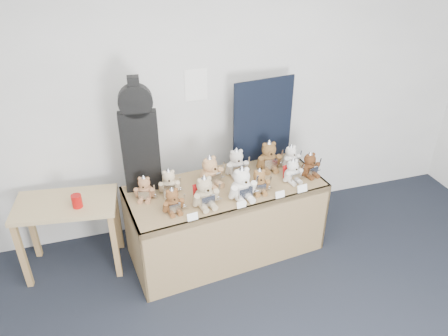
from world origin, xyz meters
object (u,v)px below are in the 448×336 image
object	(u,v)px
teddy_front_right	(259,182)
teddy_back_centre_right	(237,163)
side_table	(67,214)
teddy_front_end	(310,165)
guitar_case	(139,137)
teddy_front_far_right	(292,172)
teddy_back_right	(269,157)
red_cup	(77,201)
teddy_back_end	(291,157)
teddy_back_far_left	(145,189)
teddy_front_far_left	(173,201)
teddy_front_left	(205,193)
teddy_front_centre	(242,185)
display_table	(229,205)
teddy_back_centre_left	(210,172)
teddy_back_left	(169,183)

from	to	relation	value
teddy_front_right	teddy_back_centre_right	world-z (taller)	teddy_back_centre_right
side_table	teddy_front_end	bearing A→B (deg)	1.62
guitar_case	teddy_front_far_right	xyz separation A→B (m)	(1.29, -0.27, -0.40)
teddy_back_right	teddy_back_centre_right	bearing A→B (deg)	-174.69
red_cup	side_table	bearing A→B (deg)	137.46
teddy_back_end	teddy_front_far_right	bearing A→B (deg)	-121.63
teddy_back_right	teddy_back_far_left	size ratio (longest dim) A/B	1.32
teddy_front_far_right	teddy_front_far_left	bearing A→B (deg)	176.28
teddy_front_left	teddy_front_centre	xyz separation A→B (m)	(0.33, 0.01, 0.01)
teddy_back_centre_right	teddy_back_end	size ratio (longest dim) A/B	1.18
teddy_front_centre	side_table	bearing A→B (deg)	156.08
display_table	guitar_case	size ratio (longest dim) A/B	1.78
display_table	red_cup	distance (m)	1.30
side_table	teddy_back_centre_right	distance (m)	1.55
teddy_front_right	teddy_back_centre_left	size ratio (longest dim) A/B	0.78
red_cup	teddy_back_left	distance (m)	0.78
display_table	teddy_front_end	bearing A→B (deg)	-4.20
teddy_front_far_right	teddy_back_end	size ratio (longest dim) A/B	1.01
teddy_front_right	teddy_back_left	size ratio (longest dim) A/B	0.97
teddy_back_far_left	display_table	bearing A→B (deg)	9.67
teddy_back_right	teddy_front_far_left	bearing A→B (deg)	-154.36
red_cup	teddy_front_right	distance (m)	1.54
guitar_case	teddy_back_end	size ratio (longest dim) A/B	4.15
teddy_front_right	teddy_back_far_left	world-z (taller)	teddy_front_right
teddy_back_centre_left	teddy_back_far_left	world-z (taller)	teddy_back_centre_left
teddy_front_far_left	teddy_back_far_left	bearing A→B (deg)	119.05
teddy_back_centre_right	teddy_front_far_right	bearing A→B (deg)	-29.89
teddy_front_far_left	teddy_back_centre_right	size ratio (longest dim) A/B	0.85
guitar_case	teddy_front_end	xyz separation A→B (m)	(1.49, -0.22, -0.40)
teddy_front_right	teddy_back_end	distance (m)	0.55
teddy_front_right	teddy_back_end	xyz separation A→B (m)	(0.44, 0.32, -0.00)
teddy_front_centre	teddy_front_right	distance (m)	0.19
teddy_back_centre_right	teddy_back_end	distance (m)	0.54
teddy_front_far_left	red_cup	bearing A→B (deg)	148.53
display_table	teddy_back_centre_right	size ratio (longest dim) A/B	6.25
red_cup	teddy_front_right	xyz separation A→B (m)	(1.52, -0.26, 0.06)
guitar_case	teddy_front_left	world-z (taller)	guitar_case
side_table	teddy_back_centre_right	bearing A→B (deg)	6.79
side_table	teddy_back_right	xyz separation A→B (m)	(1.85, -0.02, 0.27)
red_cup	teddy_back_centre_left	world-z (taller)	teddy_back_centre_left
guitar_case	teddy_back_right	bearing A→B (deg)	5.31
teddy_front_far_left	teddy_front_centre	size ratio (longest dim) A/B	0.75
teddy_front_left	teddy_back_right	size ratio (longest dim) A/B	0.97
teddy_front_far_left	teddy_back_end	world-z (taller)	same
teddy_front_far_right	side_table	bearing A→B (deg)	160.91
teddy_back_far_left	teddy_back_right	bearing A→B (deg)	24.53
teddy_front_centre	teddy_front_far_right	size ratio (longest dim) A/B	1.33
side_table	teddy_back_left	world-z (taller)	teddy_back_left
teddy_front_left	teddy_back_end	distance (m)	1.02
teddy_back_right	teddy_back_end	bearing A→B (deg)	-1.46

